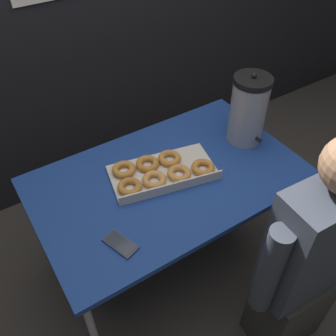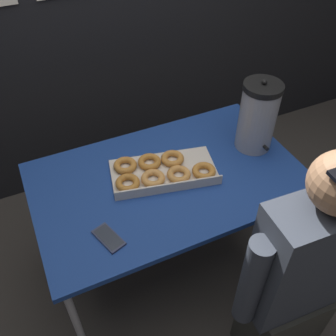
{
  "view_description": "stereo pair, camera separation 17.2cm",
  "coord_description": "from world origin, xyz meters",
  "px_view_note": "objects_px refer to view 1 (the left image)",
  "views": [
    {
      "loc": [
        -0.68,
        -1.05,
        1.96
      ],
      "look_at": [
        -0.0,
        0.0,
        0.78
      ],
      "focal_mm": 40.0,
      "sensor_mm": 36.0,
      "label": 1
    },
    {
      "loc": [
        -0.53,
        -1.14,
        1.96
      ],
      "look_at": [
        -0.0,
        0.0,
        0.78
      ],
      "focal_mm": 40.0,
      "sensor_mm": 36.0,
      "label": 2
    }
  ],
  "objects_px": {
    "donut_box": "(161,172)",
    "cell_phone": "(120,244)",
    "coffee_urn": "(248,110)",
    "person_seated": "(307,264)"
  },
  "relations": [
    {
      "from": "coffee_urn",
      "to": "cell_phone",
      "type": "relative_size",
      "value": 2.39
    },
    {
      "from": "cell_phone",
      "to": "person_seated",
      "type": "bearing_deg",
      "value": -52.47
    },
    {
      "from": "donut_box",
      "to": "person_seated",
      "type": "relative_size",
      "value": 0.42
    },
    {
      "from": "donut_box",
      "to": "person_seated",
      "type": "height_order",
      "value": "person_seated"
    },
    {
      "from": "donut_box",
      "to": "cell_phone",
      "type": "distance_m",
      "value": 0.42
    },
    {
      "from": "coffee_urn",
      "to": "cell_phone",
      "type": "height_order",
      "value": "coffee_urn"
    },
    {
      "from": "donut_box",
      "to": "cell_phone",
      "type": "xyz_separation_m",
      "value": [
        -0.34,
        -0.25,
        -0.02
      ]
    },
    {
      "from": "donut_box",
      "to": "cell_phone",
      "type": "bearing_deg",
      "value": -131.77
    },
    {
      "from": "donut_box",
      "to": "coffee_urn",
      "type": "bearing_deg",
      "value": 12.81
    },
    {
      "from": "donut_box",
      "to": "coffee_urn",
      "type": "xyz_separation_m",
      "value": [
        0.52,
        0.0,
        0.16
      ]
    }
  ]
}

